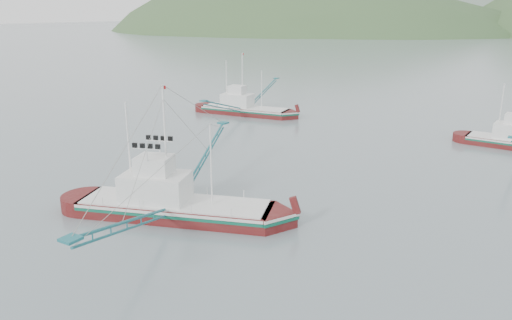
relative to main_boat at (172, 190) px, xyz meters
The scene contains 4 objects.
ground 4.55m from the main_boat, 44.09° to the left, with size 1200.00×1200.00×0.00m, color slate.
main_boat is the anchor object (origin of this frame).
bg_boat_left 43.40m from the main_boat, 115.09° to the left, with size 15.20×26.75×10.87m.
headland_left 403.68m from the main_boat, 116.04° to the left, with size 448.00×308.00×210.00m, color #35542B.
Camera 1 is at (23.54, -32.16, 16.69)m, focal length 35.00 mm.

